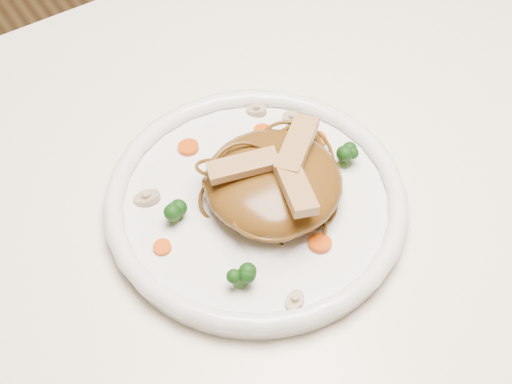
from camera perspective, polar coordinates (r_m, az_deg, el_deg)
table at (r=0.89m, az=5.08°, el=-2.61°), size 1.20×0.80×0.75m
plate at (r=0.77m, az=0.00°, el=-1.03°), size 0.40×0.40×0.02m
noodle_mound at (r=0.75m, az=1.29°, el=0.77°), size 0.18×0.18×0.04m
chicken_a at (r=0.74m, az=3.09°, el=3.51°), size 0.07×0.07×0.01m
chicken_b at (r=0.72m, az=-0.97°, el=1.99°), size 0.07×0.04×0.01m
chicken_c at (r=0.71m, az=2.88°, el=0.59°), size 0.04×0.08×0.01m
broccoli_0 at (r=0.80m, az=3.60°, el=4.52°), size 0.03×0.03×0.03m
broccoli_1 at (r=0.74m, az=-6.04°, el=-1.16°), size 0.03×0.03×0.03m
broccoli_2 at (r=0.69m, az=-1.22°, el=-6.12°), size 0.03×0.03×0.03m
broccoli_3 at (r=0.79m, az=6.68°, el=2.83°), size 0.03×0.03×0.03m
carrot_0 at (r=0.82m, az=0.50°, el=4.59°), size 0.03×0.03×0.00m
carrot_1 at (r=0.73m, az=-7.01°, el=-4.12°), size 0.02×0.02×0.00m
carrot_2 at (r=0.81m, az=4.58°, el=3.92°), size 0.02×0.02×0.00m
carrot_3 at (r=0.81m, az=-5.08°, el=3.35°), size 0.03×0.03×0.00m
carrot_4 at (r=0.73m, az=4.81°, el=-3.82°), size 0.03×0.03×0.00m
mushroom_0 at (r=0.69m, az=2.92°, el=-8.11°), size 0.03×0.03×0.01m
mushroom_1 at (r=0.83m, az=2.74°, el=5.46°), size 0.03×0.03×0.01m
mushroom_2 at (r=0.77m, az=-8.14°, el=-0.43°), size 0.03×0.03×0.01m
mushroom_3 at (r=0.84m, az=0.04°, el=6.11°), size 0.03×0.03×0.01m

